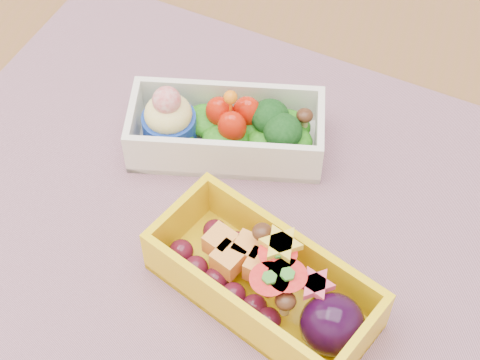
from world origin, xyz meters
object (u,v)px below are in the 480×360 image
(table, at_px, (263,307))
(bento_white, at_px, (225,129))
(placemat, at_px, (229,212))
(bento_yellow, at_px, (268,283))

(table, distance_m, bento_white, 0.16)
(table, height_order, placemat, placemat)
(placemat, bearing_deg, bento_yellow, -53.85)
(bento_white, xyz_separation_m, bento_yellow, (0.07, -0.13, 0.00))
(bento_white, bearing_deg, placemat, -82.59)
(placemat, bearing_deg, table, -30.08)
(table, bearing_deg, bento_white, 124.88)
(table, bearing_deg, placemat, 149.92)
(bento_white, bearing_deg, table, -67.24)
(table, bearing_deg, bento_yellow, -74.54)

